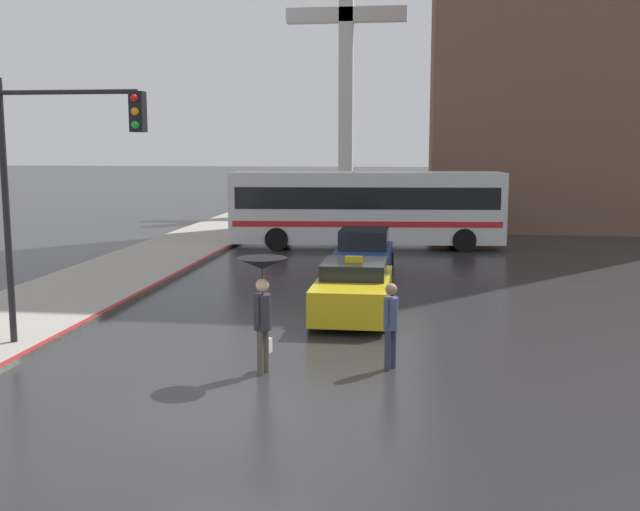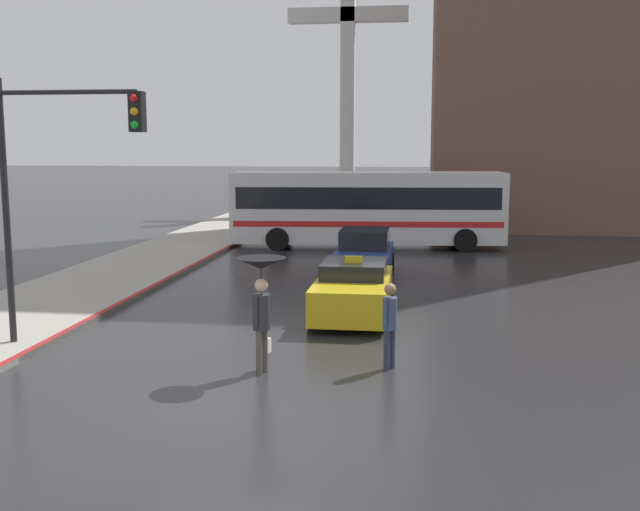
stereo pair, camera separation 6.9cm
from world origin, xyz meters
name	(u,v)px [view 2 (the right image)]	position (x,y,z in m)	size (l,w,h in m)	color
ground_plane	(226,415)	(0.00, 0.00, 0.00)	(300.00, 300.00, 0.00)	#262628
taxi	(354,291)	(1.40, 7.28, 0.66)	(1.91, 4.18, 1.55)	gold
sedan_red	(364,255)	(1.22, 13.51, 0.69)	(1.91, 4.28, 1.53)	navy
city_bus	(367,206)	(0.83, 20.40, 1.78)	(11.55, 3.43, 3.20)	silver
pedestrian_with_umbrella	(261,285)	(0.11, 2.25, 1.70)	(0.95, 0.95, 2.22)	#4C473D
pedestrian_man	(390,319)	(2.49, 2.84, 0.98)	(0.37, 0.42, 1.69)	#2D3347
traffic_light	(59,164)	(-4.33, 3.36, 3.90)	(3.14, 0.38, 5.65)	black
monument_cross	(348,58)	(-1.71, 37.85, 9.89)	(7.67, 0.90, 17.43)	white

